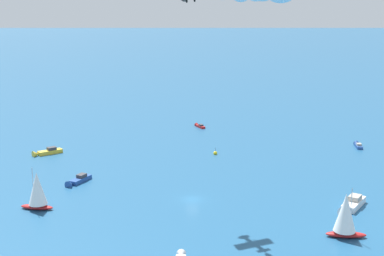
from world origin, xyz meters
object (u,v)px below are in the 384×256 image
object	(u,v)px
motorboat_outer_ring_e	(351,205)
motorboat_far_port	(358,145)
motorboat_outer_ring_a	(46,152)
motorboat_outer_ring_b	(200,126)
motorboat_outer_ring_d	(78,181)
marker_buoy	(215,153)
sailboat_offshore	(345,215)
sailboat_near_centre	(37,191)

from	to	relation	value
motorboat_outer_ring_e	motorboat_far_port	bearing A→B (deg)	78.88
motorboat_outer_ring_a	motorboat_outer_ring_b	bearing A→B (deg)	45.51
motorboat_outer_ring_a	motorboat_outer_ring_d	size ratio (longest dim) A/B	0.94
motorboat_far_port	motorboat_outer_ring_d	xyz separation A→B (m)	(-71.81, -42.55, 0.13)
motorboat_outer_ring_a	motorboat_far_port	bearing A→B (deg)	12.46
motorboat_outer_ring_a	motorboat_outer_ring_e	xyz separation A→B (m)	(78.83, -31.78, 0.16)
marker_buoy	motorboat_outer_ring_b	bearing A→B (deg)	103.79
sailboat_offshore	motorboat_outer_ring_d	bearing A→B (deg)	158.35
motorboat_far_port	sailboat_offshore	xyz separation A→B (m)	(-13.64, -65.63, 3.80)
motorboat_outer_ring_b	motorboat_outer_ring_e	bearing A→B (deg)	-61.01
motorboat_outer_ring_b	sailboat_offshore	bearing A→B (deg)	-67.16
motorboat_far_port	motorboat_outer_ring_b	world-z (taller)	motorboat_far_port
sailboat_offshore	marker_buoy	xyz separation A→B (m)	(-27.86, 52.00, -3.89)
sailboat_near_centre	motorboat_outer_ring_d	distance (m)	17.66
motorboat_far_port	marker_buoy	xyz separation A→B (m)	(-41.50, -13.64, -0.09)
motorboat_outer_ring_d	marker_buoy	world-z (taller)	marker_buoy
marker_buoy	motorboat_outer_ring_a	bearing A→B (deg)	-172.78
motorboat_far_port	motorboat_outer_ring_d	distance (m)	83.46
sailboat_near_centre	motorboat_far_port	bearing A→B (deg)	38.77
sailboat_near_centre	motorboat_outer_ring_a	distance (m)	42.76
motorboat_far_port	motorboat_outer_ring_e	world-z (taller)	motorboat_outer_ring_e
sailboat_offshore	marker_buoy	size ratio (longest dim) A/B	4.47
sailboat_near_centre	motorboat_outer_ring_a	bearing A→B (deg)	110.08
motorboat_far_port	marker_buoy	distance (m)	43.68
motorboat_far_port	motorboat_outer_ring_b	distance (m)	53.74
motorboat_outer_ring_e	sailboat_near_centre	bearing A→B (deg)	-172.68
motorboat_outer_ring_a	motorboat_outer_ring_d	xyz separation A→B (m)	(17.14, -22.90, -0.04)
sailboat_offshore	motorboat_outer_ring_e	size ratio (longest dim) A/B	0.89
motorboat_outer_ring_a	motorboat_outer_ring_e	bearing A→B (deg)	-21.96
motorboat_outer_ring_d	motorboat_outer_ring_e	distance (m)	62.33
marker_buoy	motorboat_outer_ring_d	bearing A→B (deg)	-136.35
motorboat_far_port	marker_buoy	bearing A→B (deg)	-161.81
sailboat_near_centre	motorboat_outer_ring_e	xyz separation A→B (m)	(64.20, 8.25, -3.28)
motorboat_outer_ring_d	sailboat_offshore	bearing A→B (deg)	-21.65
marker_buoy	motorboat_outer_ring_e	bearing A→B (deg)	-50.29
sailboat_near_centre	motorboat_outer_ring_b	xyz separation A→B (m)	(24.51, 79.88, -3.65)
motorboat_outer_ring_a	sailboat_near_centre	bearing A→B (deg)	-69.92
motorboat_far_port	motorboat_outer_ring_d	bearing A→B (deg)	-149.35
motorboat_outer_ring_a	motorboat_outer_ring_d	distance (m)	28.60
motorboat_outer_ring_a	motorboat_outer_ring_b	distance (m)	55.86
sailboat_near_centre	motorboat_outer_ring_e	world-z (taller)	sailboat_near_centre
sailboat_offshore	marker_buoy	world-z (taller)	sailboat_offshore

